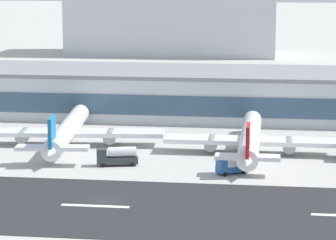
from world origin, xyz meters
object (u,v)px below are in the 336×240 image
at_px(terminal_building, 178,92).
at_px(distant_hotel_block, 172,10).
at_px(airliner_blue_tail_gate_1, 66,132).
at_px(airliner_red_tail_gate_2, 250,140).
at_px(service_fuel_truck_1, 117,156).
at_px(service_box_truck_0, 231,165).

xyz_separation_m(terminal_building, distant_hotel_block, (-19.95, 147.03, 13.50)).
bearing_deg(airliner_blue_tail_gate_1, airliner_red_tail_gate_2, -99.34).
height_order(airliner_blue_tail_gate_1, service_fuel_truck_1, airliner_blue_tail_gate_1).
bearing_deg(distant_hotel_block, service_fuel_truck_1, -86.14).
bearing_deg(distant_hotel_block, airliner_blue_tail_gate_1, -90.34).
relative_size(airliner_red_tail_gate_2, service_box_truck_0, 7.73).
relative_size(service_box_truck_0, service_fuel_truck_1, 0.71).
relative_size(distant_hotel_block, service_box_truck_0, 14.63).
distance_m(distant_hotel_block, airliner_red_tail_gate_2, 196.32).
height_order(airliner_red_tail_gate_2, service_box_truck_0, airliner_red_tail_gate_2).
relative_size(airliner_blue_tail_gate_1, airliner_red_tail_gate_2, 1.00).
distance_m(terminal_building, airliner_red_tail_gate_2, 49.06).
xyz_separation_m(distant_hotel_block, airliner_red_tail_gate_2, (40.84, -191.32, -16.51)).
bearing_deg(service_fuel_truck_1, airliner_blue_tail_gate_1, -61.42).
xyz_separation_m(distant_hotel_block, service_fuel_truck_1, (13.81, -204.61, -17.75)).
bearing_deg(terminal_building, airliner_blue_tail_gate_1, -117.00).
bearing_deg(terminal_building, service_box_truck_0, -73.87).
distance_m(terminal_building, airliner_blue_tail_gate_1, 46.50).
relative_size(terminal_building, service_box_truck_0, 26.37).
bearing_deg(airliner_red_tail_gate_2, service_fuel_truck_1, 116.10).
bearing_deg(terminal_building, distant_hotel_block, 97.73).
bearing_deg(distant_hotel_block, service_box_truck_0, -79.75).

